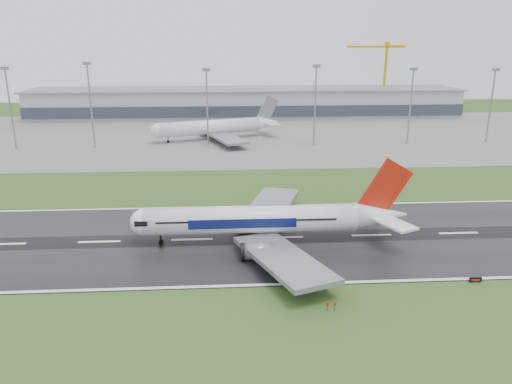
{
  "coord_description": "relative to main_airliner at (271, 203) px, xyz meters",
  "views": [
    {
      "loc": [
        -12.26,
        -100.12,
        41.68
      ],
      "look_at": [
        -5.19,
        12.0,
        7.0
      ],
      "focal_mm": 34.4,
      "sensor_mm": 36.0,
      "label": 1
    }
  ],
  "objects": [
    {
      "name": "ground",
      "position": [
        2.97,
        2.31,
        -8.82
      ],
      "size": [
        520.0,
        520.0,
        0.0
      ],
      "primitive_type": "plane",
      "color": "#2A4B1B",
      "rests_on": "ground"
    },
    {
      "name": "runway_sign",
      "position": [
        35.17,
        -20.89,
        -8.3
      ],
      "size": [
        2.31,
        0.52,
        1.04
      ],
      "primitive_type": null,
      "rotation": [
        0.0,
        0.0,
        -0.12
      ],
      "color": "black",
      "rests_on": "ground"
    },
    {
      "name": "floodmast_0",
      "position": [
        -93.87,
        102.31,
        6.68
      ],
      "size": [
        0.64,
        0.64,
        31.01
      ],
      "primitive_type": "cylinder",
      "color": "gray",
      "rests_on": "ground"
    },
    {
      "name": "tower_crane",
      "position": [
        88.3,
        202.31,
        11.94
      ],
      "size": [
        39.9,
        17.01,
        41.52
      ],
      "primitive_type": null,
      "rotation": [
        0.0,
        0.0,
        0.36
      ],
      "color": "#CA9B05",
      "rests_on": "ground"
    },
    {
      "name": "terminal",
      "position": [
        2.97,
        187.31,
        -1.32
      ],
      "size": [
        240.0,
        36.0,
        15.0
      ],
      "primitive_type": "cube",
      "color": "#999DA4",
      "rests_on": "ground"
    },
    {
      "name": "floodmast_1",
      "position": [
        -62.61,
        102.31,
        7.57
      ],
      "size": [
        0.64,
        0.64,
        32.78
      ],
      "primitive_type": "cylinder",
      "color": "gray",
      "rests_on": "ground"
    },
    {
      "name": "runway",
      "position": [
        2.97,
        2.31,
        -8.77
      ],
      "size": [
        400.0,
        45.0,
        0.1
      ],
      "primitive_type": "cube",
      "color": "black",
      "rests_on": "ground"
    },
    {
      "name": "parked_airliner",
      "position": [
        -13.85,
        117.38,
        0.03
      ],
      "size": [
        74.96,
        72.44,
        17.55
      ],
      "primitive_type": null,
      "rotation": [
        0.0,
        0.0,
        0.34
      ],
      "color": "silver",
      "rests_on": "apron"
    },
    {
      "name": "floodmast_5",
      "position": [
        101.96,
        102.31,
        6.09
      ],
      "size": [
        0.64,
        0.64,
        29.82
      ],
      "primitive_type": "cylinder",
      "color": "gray",
      "rests_on": "ground"
    },
    {
      "name": "floodmast_3",
      "position": [
        27.58,
        102.31,
        6.95
      ],
      "size": [
        0.64,
        0.64,
        31.54
      ],
      "primitive_type": "cylinder",
      "color": "gray",
      "rests_on": "ground"
    },
    {
      "name": "floodmast_4",
      "position": [
        67.51,
        102.31,
        6.27
      ],
      "size": [
        0.64,
        0.64,
        30.18
      ],
      "primitive_type": "cylinder",
      "color": "gray",
      "rests_on": "ground"
    },
    {
      "name": "main_airliner",
      "position": [
        0.0,
        0.0,
        0.0
      ],
      "size": [
        59.21,
        56.4,
        17.45
      ],
      "primitive_type": null,
      "rotation": [
        0.0,
        0.0,
        0.0
      ],
      "color": "white",
      "rests_on": "runway"
    },
    {
      "name": "apron",
      "position": [
        2.97,
        127.31,
        -8.78
      ],
      "size": [
        400.0,
        130.0,
        0.08
      ],
      "primitive_type": "cube",
      "color": "slate",
      "rests_on": "ground"
    },
    {
      "name": "floodmast_2",
      "position": [
        -16.45,
        102.31,
        6.28
      ],
      "size": [
        0.64,
        0.64,
        30.21
      ],
      "primitive_type": "cylinder",
      "color": "gray",
      "rests_on": "ground"
    }
  ]
}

